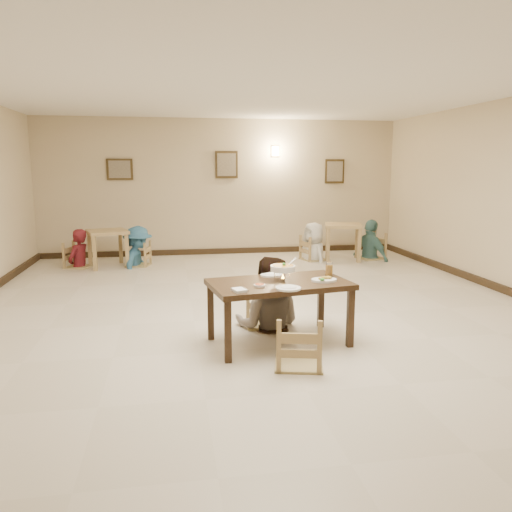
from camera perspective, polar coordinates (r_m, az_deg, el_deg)
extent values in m
plane|color=beige|center=(6.60, 0.68, -7.05)|extent=(10.00, 10.00, 0.00)
plane|color=white|center=(6.39, 0.74, 19.58)|extent=(10.00, 10.00, 0.00)
plane|color=beige|center=(11.27, -3.90, 7.83)|extent=(10.00, 0.00, 10.00)
cube|color=black|center=(11.39, -3.79, 0.57)|extent=(8.00, 0.06, 0.12)
cube|color=#352814|center=(11.22, -15.31, 9.53)|extent=(0.55, 0.03, 0.45)
cube|color=gray|center=(11.20, -15.32, 9.53)|extent=(0.45, 0.01, 0.37)
cube|color=#352814|center=(11.23, -3.39, 10.38)|extent=(0.50, 0.03, 0.60)
cube|color=gray|center=(11.21, -3.38, 10.38)|extent=(0.41, 0.01, 0.49)
cube|color=#352814|center=(11.77, 8.98, 9.53)|extent=(0.45, 0.03, 0.55)
cube|color=gray|center=(11.76, 9.00, 9.53)|extent=(0.37, 0.01, 0.45)
cube|color=#FFD88C|center=(11.41, 2.21, 11.89)|extent=(0.16, 0.05, 0.22)
cube|color=#352415|center=(5.51, 2.67, -3.24)|extent=(1.63, 1.08, 0.06)
cube|color=#352415|center=(5.07, -3.24, -8.63)|extent=(0.07, 0.07, 0.65)
cube|color=#352415|center=(5.58, 10.73, -7.01)|extent=(0.07, 0.07, 0.65)
cube|color=#352415|center=(5.74, -5.21, -6.39)|extent=(0.07, 0.07, 0.65)
cube|color=#352415|center=(6.20, 7.41, -5.18)|extent=(0.07, 0.07, 0.65)
cube|color=tan|center=(6.19, 0.96, -4.02)|extent=(0.45, 0.45, 0.05)
cube|color=tan|center=(4.96, 4.96, -7.44)|extent=(0.47, 0.47, 0.05)
imported|color=gray|center=(6.04, 1.46, -0.07)|extent=(1.02, 0.90, 1.76)
torus|color=silver|center=(5.51, 3.09, -1.71)|extent=(0.21, 0.21, 0.01)
cylinder|color=silver|center=(5.53, 3.08, -2.72)|extent=(0.06, 0.06, 0.03)
cone|color=#FFA526|center=(5.52, 3.09, -2.30)|extent=(0.03, 0.03, 0.05)
cylinder|color=white|center=(5.50, 3.10, -1.40)|extent=(0.27, 0.27, 0.06)
cylinder|color=#AC6D18|center=(5.50, 3.10, -1.12)|extent=(0.24, 0.24, 0.01)
sphere|color=#2D7223|center=(5.49, 3.21, -0.96)|extent=(0.04, 0.04, 0.04)
cylinder|color=silver|center=(5.57, 4.04, -0.72)|extent=(0.13, 0.08, 0.09)
cylinder|color=silver|center=(5.59, 3.82, -2.16)|extent=(0.01, 0.01, 0.12)
cylinder|color=silver|center=(5.55, 2.13, -2.22)|extent=(0.01, 0.01, 0.12)
cylinder|color=silver|center=(5.43, 3.31, -2.51)|extent=(0.01, 0.01, 0.12)
cylinder|color=white|center=(5.78, 1.80, -2.20)|extent=(0.26, 0.26, 0.02)
ellipsoid|color=white|center=(5.78, 1.80, -2.14)|extent=(0.17, 0.15, 0.06)
cylinder|color=white|center=(5.17, 3.72, -3.70)|extent=(0.26, 0.26, 0.02)
ellipsoid|color=white|center=(5.17, 3.72, -3.63)|extent=(0.17, 0.14, 0.06)
cylinder|color=white|center=(5.57, 7.78, -2.74)|extent=(0.29, 0.29, 0.02)
sphere|color=#2D7223|center=(5.48, 7.59, -2.67)|extent=(0.05, 0.05, 0.05)
cylinder|color=white|center=(5.28, 0.40, -3.39)|extent=(0.12, 0.12, 0.02)
cylinder|color=#9D1D00|center=(5.28, 0.40, -3.28)|extent=(0.09, 0.09, 0.01)
cube|color=white|center=(5.07, -1.95, -3.93)|extent=(0.15, 0.18, 0.03)
cube|color=silver|center=(5.15, -1.53, -3.75)|extent=(0.05, 0.16, 0.01)
cube|color=silver|center=(5.15, -1.21, -3.74)|extent=(0.05, 0.16, 0.01)
cylinder|color=white|center=(5.83, 8.35, -1.46)|extent=(0.08, 0.08, 0.17)
cylinder|color=orange|center=(5.84, 8.35, -1.62)|extent=(0.07, 0.07, 0.12)
cube|color=tan|center=(10.20, -16.64, 2.67)|extent=(0.91, 0.91, 0.06)
cube|color=tan|center=(9.91, -17.95, 0.26)|extent=(0.07, 0.07, 0.67)
cube|color=tan|center=(10.02, -14.51, 0.53)|extent=(0.07, 0.07, 0.67)
cube|color=tan|center=(10.50, -18.46, 0.77)|extent=(0.07, 0.07, 0.67)
cube|color=tan|center=(10.60, -15.21, 1.02)|extent=(0.07, 0.07, 0.67)
cube|color=tan|center=(10.73, 9.96, 3.45)|extent=(0.95, 0.95, 0.06)
cube|color=tan|center=(10.45, 8.20, 1.23)|extent=(0.07, 0.07, 0.70)
cube|color=tan|center=(10.48, 11.69, 1.14)|extent=(0.07, 0.07, 0.70)
cube|color=tan|center=(11.09, 8.20, 1.73)|extent=(0.07, 0.07, 0.70)
cube|color=tan|center=(11.11, 11.49, 1.65)|extent=(0.07, 0.07, 0.70)
cube|color=tan|center=(10.35, -19.68, 1.16)|extent=(0.45, 0.45, 0.05)
cube|color=tan|center=(10.20, -13.37, 1.25)|extent=(0.43, 0.43, 0.05)
cube|color=tan|center=(10.63, 6.61, 1.96)|extent=(0.46, 0.46, 0.05)
cube|color=tan|center=(10.97, 13.03, 2.22)|extent=(0.50, 0.50, 0.05)
imported|color=maroon|center=(10.31, -19.79, 2.91)|extent=(0.57, 0.66, 1.52)
imported|color=teal|center=(10.15, -13.45, 3.34)|extent=(0.83, 1.15, 1.59)
imported|color=silver|center=(10.58, 6.65, 3.82)|extent=(0.70, 0.89, 1.60)
imported|color=slate|center=(10.93, 13.10, 4.08)|extent=(0.75, 1.07, 1.69)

